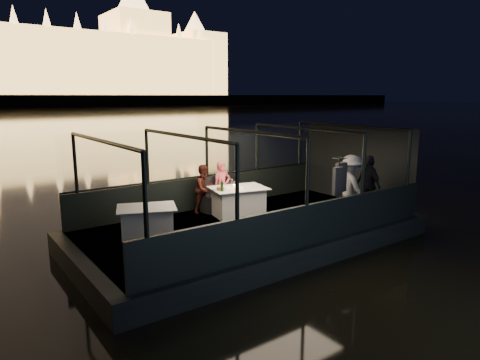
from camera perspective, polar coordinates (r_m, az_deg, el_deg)
boat_hull at (r=10.97m, az=1.24°, el=-8.30°), size 8.60×4.40×1.00m
boat_deck at (r=10.82m, az=1.25°, el=-5.90°), size 8.00×4.00×0.04m
gunwale_port at (r=12.30m, az=-4.37°, el=-1.57°), size 8.00×0.08×0.90m
gunwale_starboard at (r=9.24m, az=8.80°, el=-5.99°), size 8.00×0.08×0.90m
cabin_glass_port at (r=12.10m, az=-4.45°, el=3.74°), size 8.00×0.02×1.40m
cabin_glass_starboard at (r=8.97m, az=9.02°, el=1.04°), size 8.00×0.02×1.40m
cabin_roof_glass at (r=10.38m, az=1.30°, el=6.44°), size 8.00×4.00×0.02m
end_wall_fore at (r=8.78m, az=-20.06°, el=-2.73°), size 0.02×4.00×2.30m
end_wall_aft at (r=13.31m, az=15.15°, el=2.10°), size 0.02×4.00×2.30m
canopy_ribs at (r=10.54m, az=1.27°, el=0.19°), size 8.00×4.00×2.30m
dining_table_central at (r=11.41m, az=-0.23°, el=-2.89°), size 1.64×1.34×0.77m
dining_table_aft at (r=9.97m, az=-12.30°, el=-5.23°), size 1.56×1.36×0.69m
chair_port_left at (r=11.77m, az=-3.98°, el=-2.16°), size 0.50×0.50×0.93m
chair_port_right at (r=11.84m, az=-1.17°, el=-2.04°), size 0.43×0.43×0.80m
coat_stand at (r=10.65m, az=12.93°, el=-1.35°), size 0.59×0.53×1.73m
person_woman_coral at (r=11.89m, az=-2.42°, el=-0.52°), size 0.54×0.40×1.37m
person_man_maroon at (r=11.65m, az=-4.78°, el=-0.79°), size 0.74×0.63×1.33m
passenger_stripe at (r=11.44m, az=14.58°, el=-0.82°), size 0.85×1.20×1.67m
passenger_dark at (r=11.93m, az=16.71°, el=-0.46°), size 0.65×1.03×1.62m
wine_bottle at (r=10.86m, az=-2.43°, el=-0.75°), size 0.09×0.09×0.31m
bread_basket at (r=11.02m, az=-2.63°, el=-1.16°), size 0.22×0.22×0.08m
amber_candle at (r=11.35m, az=-0.79°, el=-0.79°), size 0.07×0.07×0.07m
plate_near at (r=11.32m, az=0.92°, el=-0.98°), size 0.29×0.29×0.01m
plate_far at (r=11.09m, az=-3.09°, el=-1.26°), size 0.26×0.26×0.01m
wine_glass_white at (r=10.90m, az=-2.52°, el=-1.00°), size 0.08×0.08×0.20m
wine_glass_red at (r=11.53m, az=-1.10°, el=-0.32°), size 0.07×0.07×0.18m
wine_glass_empty at (r=11.14m, az=-0.74°, el=-0.73°), size 0.08×0.08×0.19m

